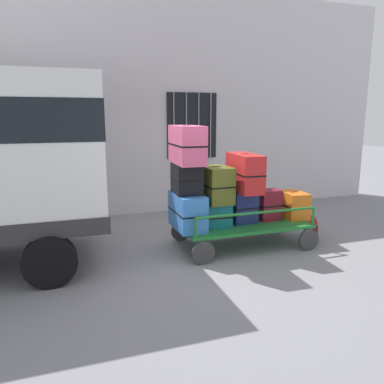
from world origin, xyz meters
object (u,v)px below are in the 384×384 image
Objects in this scene: luggage_cart at (243,226)px; suitcase_center_bottom at (244,207)px; suitcase_left_top at (187,145)px; suitcase_left_bottom at (187,211)px; suitcase_right_bottom at (293,205)px; suitcase_midleft_bottom at (216,214)px; suitcase_left_middle at (187,178)px; suitcase_midright_bottom at (268,205)px; backpack at (311,227)px; suitcase_center_middle at (245,173)px; suitcase_midleft_middle at (216,185)px.

suitcase_center_bottom is at bearing -90.00° from luggage_cart.
suitcase_left_top is at bearing 179.48° from luggage_cart.
suitcase_left_top is (-0.00, 0.02, 1.08)m from suitcase_left_bottom.
suitcase_center_bottom is at bearing -177.67° from suitcase_right_bottom.
suitcase_midleft_bottom is at bearing 0.69° from suitcase_left_top.
luggage_cart is 1.35m from suitcase_left_middle.
suitcase_left_middle is 1.62m from suitcase_midright_bottom.
suitcase_left_bottom reaches higher than suitcase_right_bottom.
suitcase_right_bottom is at bearing 2.33° from suitcase_center_bottom.
suitcase_center_bottom is at bearing 178.54° from backpack.
luggage_cart is at bearing 90.00° from suitcase_center_middle.
suitcase_left_top is 2.85m from backpack.
suitcase_center_middle is 1.67× the size of suitcase_midright_bottom.
suitcase_right_bottom is (1.01, 0.03, -0.64)m from suitcase_center_middle.
suitcase_center_bottom is at bearing -1.74° from suitcase_left_top.
suitcase_midleft_middle reaches higher than suitcase_right_bottom.
suitcase_center_middle reaches higher than suitcase_midright_bottom.
suitcase_center_middle is at bearing 178.13° from backpack.
backpack is (0.36, -0.08, -0.43)m from suitcase_right_bottom.
suitcase_midright_bottom is at bearing 0.72° from suitcase_left_top.
suitcase_left_top is 1.49m from suitcase_center_bottom.
suitcase_midleft_bottom is 1.12× the size of suitcase_midright_bottom.
suitcase_left_bottom reaches higher than suitcase_center_bottom.
backpack is at bearing -1.87° from suitcase_center_middle.
suitcase_midleft_middle is at bearing 178.28° from suitcase_center_middle.
suitcase_left_top reaches higher than suitcase_left_bottom.
suitcase_left_bottom is 0.52m from suitcase_midleft_bottom.
luggage_cart is 3.98× the size of suitcase_left_middle.
suitcase_left_bottom is 0.53m from suitcase_left_middle.
suitcase_midleft_bottom is 0.85m from suitcase_center_middle.
suitcase_left_middle reaches higher than luggage_cart.
suitcase_left_middle is 0.61× the size of suitcase_left_top.
backpack is (0.86, -0.08, -0.47)m from suitcase_midright_bottom.
suitcase_midright_bottom is at bearing 0.74° from suitcase_midleft_bottom.
suitcase_center_bottom is at bearing -174.36° from suitcase_midright_bottom.
suitcase_midleft_bottom is at bearing 2.67° from suitcase_left_bottom.
suitcase_left_middle is at bearing 90.00° from suitcase_left_bottom.
backpack is at bearing -1.58° from suitcase_left_top.
suitcase_center_bottom is (0.51, -0.04, 0.09)m from suitcase_midleft_bottom.
suitcase_left_top reaches higher than backpack.
suitcase_midleft_middle is 1.59m from suitcase_right_bottom.
suitcase_left_bottom is 1.17m from suitcase_center_middle.
luggage_cart is 0.61m from suitcase_midright_bottom.
suitcase_left_top is 2.13× the size of backpack.
suitcase_left_middle is at bearing 179.93° from suitcase_midright_bottom.
suitcase_left_bottom is 1.33× the size of suitcase_midleft_middle.
backpack is at bearing -1.16° from suitcase_left_bottom.
suitcase_right_bottom is (2.03, 0.03, -0.06)m from suitcase_left_bottom.
suitcase_center_bottom is (1.01, -0.03, -1.09)m from suitcase_left_top.
suitcase_midleft_middle is (0.00, -0.01, 0.50)m from suitcase_midleft_bottom.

